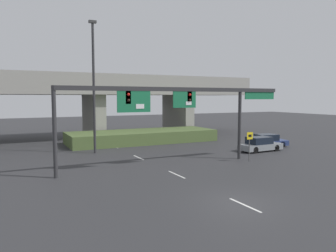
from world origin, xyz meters
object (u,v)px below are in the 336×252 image
at_px(signal_gantry, 175,101).
at_px(highway_light_pole_near, 94,84).
at_px(speed_limit_sign, 250,142).
at_px(parked_sedan_near_right, 260,145).
at_px(parked_sedan_mid_right, 267,141).

height_order(signal_gantry, highway_light_pole_near, highway_light_pole_near).
xyz_separation_m(speed_limit_sign, highway_light_pole_near, (-10.67, 9.91, 5.03)).
height_order(signal_gantry, parked_sedan_near_right, signal_gantry).
bearing_deg(parked_sedan_mid_right, parked_sedan_near_right, -137.36).
xyz_separation_m(highway_light_pole_near, parked_sedan_near_right, (15.15, -6.27, -6.01)).
bearing_deg(signal_gantry, parked_sedan_mid_right, 17.23).
xyz_separation_m(signal_gantry, parked_sedan_mid_right, (13.66, 4.24, -4.47)).
height_order(speed_limit_sign, parked_sedan_near_right, speed_limit_sign).
distance_m(highway_light_pole_near, parked_sedan_near_right, 17.46).
bearing_deg(signal_gantry, parked_sedan_near_right, 12.19).
bearing_deg(parked_sedan_near_right, signal_gantry, -169.13).
bearing_deg(parked_sedan_mid_right, speed_limit_sign, -134.45).
distance_m(speed_limit_sign, parked_sedan_mid_right, 9.14).
bearing_deg(parked_sedan_near_right, highway_light_pole_near, 156.21).
height_order(signal_gantry, speed_limit_sign, signal_gantry).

